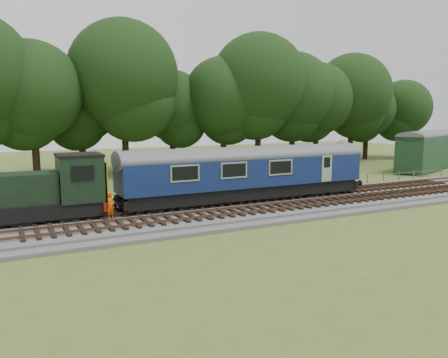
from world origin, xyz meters
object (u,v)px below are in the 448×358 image
dmu_railcar (248,169)px  parked_coach (434,147)px  shunter_loco (30,193)px  worker (111,206)px

dmu_railcar → parked_coach: 32.39m
shunter_loco → parked_coach: (44.94, 9.33, 0.54)m
worker → dmu_railcar: bearing=-36.7°
dmu_railcar → worker: size_ratio=11.32×
dmu_railcar → shunter_loco: dmu_railcar is taller
dmu_railcar → worker: bearing=-172.1°
worker → shunter_loco: bearing=117.4°
dmu_railcar → shunter_loco: size_ratio=2.02×
parked_coach → dmu_railcar: bearing=174.8°
shunter_loco → dmu_railcar: bearing=-0.0°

